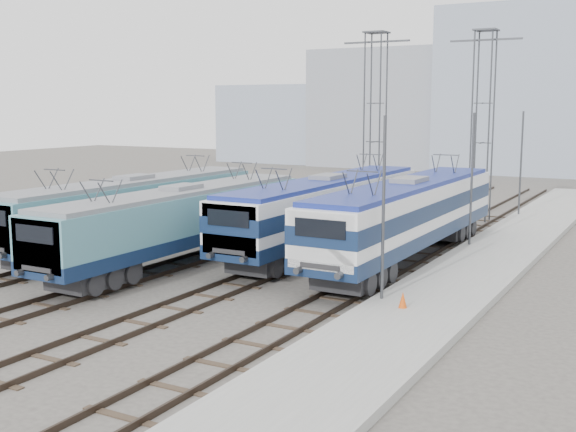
# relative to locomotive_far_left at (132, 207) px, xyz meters

# --- Properties ---
(ground) EXTENTS (160.00, 160.00, 0.00)m
(ground) POSITION_rel_locomotive_far_left_xyz_m (6.75, -5.93, -2.20)
(ground) COLOR #514C47
(platform) EXTENTS (4.00, 70.00, 0.30)m
(platform) POSITION_rel_locomotive_far_left_xyz_m (16.95, 2.07, -2.05)
(platform) COLOR #9E9E99
(platform) RESTS_ON ground
(locomotive_far_left) EXTENTS (2.79, 17.64, 3.32)m
(locomotive_far_left) POSITION_rel_locomotive_far_left_xyz_m (0.00, 0.00, 0.00)
(locomotive_far_left) COLOR #122446
(locomotive_far_left) RESTS_ON ground
(locomotive_center_left) EXTENTS (2.73, 17.24, 3.24)m
(locomotive_center_left) POSITION_rel_locomotive_far_left_xyz_m (4.50, -1.90, -0.05)
(locomotive_center_left) COLOR #122446
(locomotive_center_left) RESTS_ON ground
(locomotive_center_right) EXTENTS (2.86, 18.11, 3.40)m
(locomotive_center_right) POSITION_rel_locomotive_far_left_xyz_m (9.00, 4.34, 0.11)
(locomotive_center_right) COLOR #122446
(locomotive_center_right) RESTS_ON ground
(locomotive_far_right) EXTENTS (2.95, 18.66, 3.51)m
(locomotive_far_right) POSITION_rel_locomotive_far_left_xyz_m (13.50, 3.80, 0.17)
(locomotive_far_right) COLOR #122446
(locomotive_far_right) RESTS_ON ground
(catenary_tower_west) EXTENTS (4.50, 1.20, 12.00)m
(catenary_tower_west) POSITION_rel_locomotive_far_left_xyz_m (6.75, 16.07, 4.44)
(catenary_tower_west) COLOR #3F4247
(catenary_tower_west) RESTS_ON ground
(catenary_tower_east) EXTENTS (4.50, 1.20, 12.00)m
(catenary_tower_east) POSITION_rel_locomotive_far_left_xyz_m (13.25, 18.07, 4.44)
(catenary_tower_east) COLOR #3F4247
(catenary_tower_east) RESTS_ON ground
(mast_front) EXTENTS (0.12, 0.12, 7.00)m
(mast_front) POSITION_rel_locomotive_far_left_xyz_m (15.35, -3.93, 1.30)
(mast_front) COLOR #3F4247
(mast_front) RESTS_ON ground
(mast_mid) EXTENTS (0.12, 0.12, 7.00)m
(mast_mid) POSITION_rel_locomotive_far_left_xyz_m (15.35, 8.07, 1.30)
(mast_mid) COLOR #3F4247
(mast_mid) RESTS_ON ground
(mast_rear) EXTENTS (0.12, 0.12, 7.00)m
(mast_rear) POSITION_rel_locomotive_far_left_xyz_m (15.35, 20.07, 1.30)
(mast_rear) COLOR #3F4247
(mast_rear) RESTS_ON ground
(safety_cone) EXTENTS (0.30, 0.30, 0.57)m
(safety_cone) POSITION_rel_locomotive_far_left_xyz_m (16.46, -4.73, -1.62)
(safety_cone) COLOR #E55110
(safety_cone) RESTS_ON platform
(building_west) EXTENTS (18.00, 12.00, 14.00)m
(building_west) POSITION_rel_locomotive_far_left_xyz_m (-7.25, 56.07, 4.80)
(building_west) COLOR #8E949F
(building_west) RESTS_ON ground
(building_center) EXTENTS (22.00, 14.00, 18.00)m
(building_center) POSITION_rel_locomotive_far_left_xyz_m (10.75, 56.07, 6.80)
(building_center) COLOR #93A0B5
(building_center) RESTS_ON ground
(building_far_west) EXTENTS (14.00, 10.00, 10.00)m
(building_far_west) POSITION_rel_locomotive_far_left_xyz_m (-23.25, 56.07, 2.80)
(building_far_west) COLOR #93A0B5
(building_far_west) RESTS_ON ground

